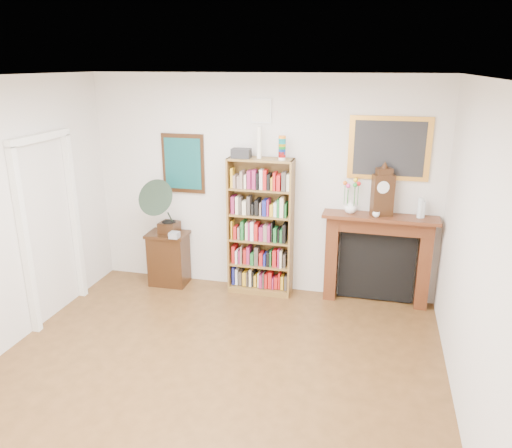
{
  "coord_description": "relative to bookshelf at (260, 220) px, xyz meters",
  "views": [
    {
      "loc": [
        1.42,
        -3.58,
        2.91
      ],
      "look_at": [
        0.15,
        1.6,
        1.18
      ],
      "focal_mm": 35.0,
      "sensor_mm": 36.0,
      "label": 1
    }
  ],
  "objects": [
    {
      "name": "bottle_left",
      "position": [
        1.93,
        0.03,
        0.28
      ],
      "size": [
        0.07,
        0.07,
        0.24
      ],
      "primitive_type": "cylinder",
      "color": "silver",
      "rests_on": "fireplace"
    },
    {
      "name": "fireplace",
      "position": [
        1.48,
        0.07,
        -0.31
      ],
      "size": [
        1.38,
        0.35,
        1.16
      ],
      "rotation": [
        0.0,
        0.0,
        -0.02
      ],
      "color": "#431D0F",
      "rests_on": "floor"
    },
    {
      "name": "mantel_clock",
      "position": [
        1.48,
        0.02,
        0.44
      ],
      "size": [
        0.28,
        0.21,
        0.58
      ],
      "rotation": [
        0.0,
        0.0,
        0.34
      ],
      "color": "black",
      "rests_on": "fireplace"
    },
    {
      "name": "room",
      "position": [
        -0.03,
        -2.33,
        0.4
      ],
      "size": [
        4.51,
        5.01,
        2.81
      ],
      "color": "#4C3117",
      "rests_on": "ground"
    },
    {
      "name": "flower_vase",
      "position": [
        1.12,
        0.03,
        0.24
      ],
      "size": [
        0.18,
        0.18,
        0.16
      ],
      "primitive_type": "imported",
      "rotation": [
        0.0,
        0.0,
        -0.24
      ],
      "color": "white",
      "rests_on": "fireplace"
    },
    {
      "name": "cd_stack",
      "position": [
        -1.1,
        -0.21,
        -0.23
      ],
      "size": [
        0.12,
        0.12,
        0.08
      ],
      "primitive_type": "cube",
      "rotation": [
        0.0,
        0.0,
        -0.03
      ],
      "color": "#B6B7C3",
      "rests_on": "side_cabinet"
    },
    {
      "name": "small_picture",
      "position": [
        -0.03,
        0.15,
        1.35
      ],
      "size": [
        0.26,
        0.04,
        0.3
      ],
      "color": "white",
      "rests_on": "back_wall"
    },
    {
      "name": "bottle_right",
      "position": [
        1.96,
        0.04,
        0.26
      ],
      "size": [
        0.06,
        0.06,
        0.2
      ],
      "primitive_type": "cylinder",
      "color": "silver",
      "rests_on": "fireplace"
    },
    {
      "name": "teal_poster",
      "position": [
        -1.08,
        0.15,
        0.65
      ],
      "size": [
        0.58,
        0.04,
        0.78
      ],
      "color": "black",
      "rests_on": "back_wall"
    },
    {
      "name": "gilt_painting",
      "position": [
        1.52,
        0.15,
        0.95
      ],
      "size": [
        0.95,
        0.04,
        0.75
      ],
      "color": "gold",
      "rests_on": "back_wall"
    },
    {
      "name": "side_cabinet",
      "position": [
        -1.27,
        -0.05,
        -0.63
      ],
      "size": [
        0.54,
        0.4,
        0.73
      ],
      "primitive_type": "cube",
      "rotation": [
        0.0,
        0.0,
        0.02
      ],
      "color": "black",
      "rests_on": "floor"
    },
    {
      "name": "bookshelf",
      "position": [
        0.0,
        0.0,
        0.0
      ],
      "size": [
        0.82,
        0.29,
        2.06
      ],
      "rotation": [
        0.0,
        0.0,
        -0.0
      ],
      "color": "brown",
      "rests_on": "floor"
    },
    {
      "name": "gramophone",
      "position": [
        -1.26,
        -0.15,
        0.17
      ],
      "size": [
        0.52,
        0.63,
        0.78
      ],
      "rotation": [
        0.0,
        0.0,
        -0.09
      ],
      "color": "black",
      "rests_on": "side_cabinet"
    },
    {
      "name": "teacup",
      "position": [
        1.43,
        -0.06,
        0.2
      ],
      "size": [
        0.11,
        0.11,
        0.07
      ],
      "primitive_type": "imported",
      "rotation": [
        0.0,
        0.0,
        -0.31
      ],
      "color": "white",
      "rests_on": "fireplace"
    },
    {
      "name": "door_casing",
      "position": [
        -2.24,
        -1.13,
        0.26
      ],
      "size": [
        0.08,
        1.02,
        2.17
      ],
      "color": "white",
      "rests_on": "left_wall"
    }
  ]
}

